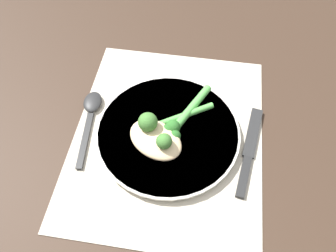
# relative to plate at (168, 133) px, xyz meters

# --- Properties ---
(ground_plane) EXTENTS (3.00, 3.00, 0.00)m
(ground_plane) POSITION_rel_plate_xyz_m (0.00, 0.00, -0.01)
(ground_plane) COLOR #332319
(placemat) EXTENTS (0.40, 0.33, 0.00)m
(placemat) POSITION_rel_plate_xyz_m (0.00, 0.00, -0.01)
(placemat) COLOR #B2A893
(placemat) RESTS_ON ground_plane
(plate) EXTENTS (0.25, 0.25, 0.01)m
(plate) POSITION_rel_plate_xyz_m (0.00, 0.00, 0.00)
(plate) COLOR silver
(plate) RESTS_ON placemat
(chicken_fillet) EXTENTS (0.11, 0.12, 0.02)m
(chicken_fillet) POSITION_rel_plate_xyz_m (0.03, -0.02, 0.02)
(chicken_fillet) COLOR #DBBC89
(chicken_fillet) RESTS_ON plate
(pesto_dollop_primary) EXTENTS (0.03, 0.03, 0.03)m
(pesto_dollop_primary) POSITION_rel_plate_xyz_m (0.01, -0.03, 0.04)
(pesto_dollop_primary) COLOR #3D702D
(pesto_dollop_primary) RESTS_ON chicken_fillet
(pesto_dollop_secondary) EXTENTS (0.03, 0.03, 0.03)m
(pesto_dollop_secondary) POSITION_rel_plate_xyz_m (0.04, 0.00, 0.04)
(pesto_dollop_secondary) COLOR #3D702D
(pesto_dollop_secondary) RESTS_ON chicken_fillet
(broccoli_stalk_left) EXTENTS (0.09, 0.13, 0.02)m
(broccoli_stalk_left) POSITION_rel_plate_xyz_m (-0.01, -0.02, 0.02)
(broccoli_stalk_left) COLOR #51A847
(broccoli_stalk_left) RESTS_ON plate
(broccoli_stalk_right) EXTENTS (0.13, 0.08, 0.03)m
(broccoli_stalk_right) POSITION_rel_plate_xyz_m (-0.01, 0.02, 0.02)
(broccoli_stalk_right) COLOR #51A847
(broccoli_stalk_right) RESTS_ON plate
(knife) EXTENTS (0.18, 0.04, 0.01)m
(knife) POSITION_rel_plate_xyz_m (0.01, 0.14, -0.01)
(knife) COLOR black
(knife) RESTS_ON placemat
(spoon) EXTENTS (0.16, 0.04, 0.01)m
(spoon) POSITION_rel_plate_xyz_m (-0.03, -0.15, -0.00)
(spoon) COLOR black
(spoon) RESTS_ON placemat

